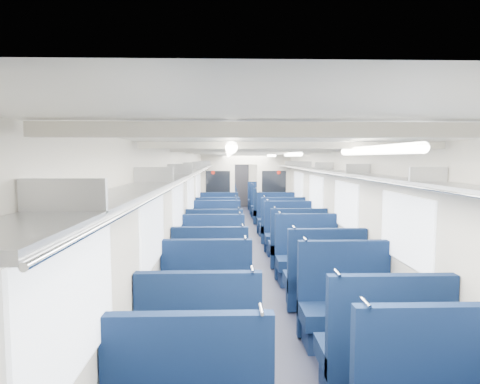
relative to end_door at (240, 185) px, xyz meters
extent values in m
cube|color=black|center=(0.00, -8.94, -1.00)|extent=(2.80, 18.00, 0.01)
cube|color=silver|center=(0.00, -8.94, 1.35)|extent=(2.80, 18.00, 0.01)
cube|color=#BDB7A8|center=(-1.40, -8.94, 0.18)|extent=(0.02, 18.00, 2.35)
cube|color=#111D38|center=(-1.39, -8.94, -0.65)|extent=(0.03, 17.90, 0.70)
cube|color=#BDB7A8|center=(1.40, -8.94, 0.18)|extent=(0.02, 18.00, 2.35)
cube|color=#111D38|center=(1.39, -8.94, -0.65)|extent=(0.03, 17.90, 0.70)
cube|color=#BDB7A8|center=(0.00, 0.06, 0.18)|extent=(2.80, 0.02, 2.35)
cube|color=#B2B5BA|center=(-1.22, -8.94, 0.97)|extent=(0.34, 17.40, 0.04)
cylinder|color=silver|center=(-1.04, -8.94, 0.95)|extent=(0.02, 17.40, 0.02)
cube|color=#B2B5BA|center=(-1.22, -16.94, 1.05)|extent=(0.34, 0.03, 0.14)
cube|color=#B2B5BA|center=(-1.22, -14.94, 1.05)|extent=(0.34, 0.03, 0.14)
cube|color=#B2B5BA|center=(-1.22, -12.94, 1.05)|extent=(0.34, 0.03, 0.14)
cube|color=#B2B5BA|center=(-1.22, -10.94, 1.05)|extent=(0.34, 0.03, 0.14)
cube|color=#B2B5BA|center=(-1.22, -8.94, 1.05)|extent=(0.34, 0.03, 0.14)
cube|color=#B2B5BA|center=(-1.22, -6.94, 1.05)|extent=(0.34, 0.03, 0.14)
cube|color=#B2B5BA|center=(-1.22, -4.94, 1.05)|extent=(0.34, 0.03, 0.14)
cube|color=#B2B5BA|center=(-1.22, -2.94, 1.05)|extent=(0.34, 0.03, 0.14)
cube|color=#B2B5BA|center=(-1.22, -0.94, 1.05)|extent=(0.34, 0.03, 0.14)
cube|color=#B2B5BA|center=(1.22, -8.94, 0.97)|extent=(0.34, 17.40, 0.04)
cylinder|color=silver|center=(1.04, -8.94, 0.95)|extent=(0.02, 17.40, 0.02)
cube|color=#B2B5BA|center=(1.22, -14.94, 1.05)|extent=(0.34, 0.03, 0.14)
cube|color=#B2B5BA|center=(1.22, -12.94, 1.05)|extent=(0.34, 0.03, 0.14)
cube|color=#B2B5BA|center=(1.22, -10.94, 1.05)|extent=(0.34, 0.03, 0.14)
cube|color=#B2B5BA|center=(1.22, -8.94, 1.05)|extent=(0.34, 0.03, 0.14)
cube|color=#B2B5BA|center=(1.22, -6.94, 1.05)|extent=(0.34, 0.03, 0.14)
cube|color=#B2B5BA|center=(1.22, -4.94, 1.05)|extent=(0.34, 0.03, 0.14)
cube|color=#B2B5BA|center=(1.22, -2.94, 1.05)|extent=(0.34, 0.03, 0.14)
cube|color=#B2B5BA|center=(1.22, -0.94, 1.05)|extent=(0.34, 0.03, 0.14)
cube|color=white|center=(-1.38, -16.44, 0.42)|extent=(0.02, 1.30, 0.75)
cube|color=white|center=(-1.38, -14.14, 0.42)|extent=(0.02, 1.30, 0.75)
cube|color=white|center=(-1.38, -11.84, 0.42)|extent=(0.02, 1.30, 0.75)
cube|color=white|center=(-1.38, -9.54, 0.42)|extent=(0.02, 1.30, 0.75)
cube|color=white|center=(-1.38, -7.24, 0.42)|extent=(0.02, 1.30, 0.75)
cube|color=white|center=(-1.38, -4.44, 0.42)|extent=(0.02, 1.30, 0.75)
cube|color=white|center=(-1.38, -2.14, 0.42)|extent=(0.02, 1.30, 0.75)
cube|color=white|center=(1.38, -14.14, 0.42)|extent=(0.02, 1.30, 0.75)
cube|color=white|center=(1.38, -11.84, 0.42)|extent=(0.02, 1.30, 0.75)
cube|color=white|center=(1.38, -9.54, 0.42)|extent=(0.02, 1.30, 0.75)
cube|color=white|center=(1.38, -7.24, 0.42)|extent=(0.02, 1.30, 0.75)
cube|color=white|center=(1.38, -4.44, 0.42)|extent=(0.02, 1.30, 0.75)
cube|color=white|center=(1.38, -2.14, 0.42)|extent=(0.02, 1.30, 0.75)
cube|color=beige|center=(0.00, -16.94, 1.31)|extent=(2.70, 0.06, 0.06)
cube|color=beige|center=(0.00, -14.94, 1.31)|extent=(2.70, 0.06, 0.06)
cube|color=beige|center=(0.00, -12.94, 1.31)|extent=(2.70, 0.06, 0.06)
cube|color=beige|center=(0.00, -10.94, 1.31)|extent=(2.70, 0.06, 0.06)
cube|color=beige|center=(0.00, -8.94, 1.31)|extent=(2.70, 0.06, 0.06)
cube|color=beige|center=(0.00, -6.94, 1.31)|extent=(2.70, 0.06, 0.06)
cube|color=beige|center=(0.00, -4.94, 1.31)|extent=(2.70, 0.06, 0.06)
cube|color=beige|center=(0.00, -2.94, 1.31)|extent=(2.70, 0.06, 0.06)
cube|color=beige|center=(0.00, -0.94, 1.31)|extent=(2.70, 0.06, 0.06)
cylinder|color=white|center=(-0.55, -15.44, 1.26)|extent=(0.07, 1.60, 0.07)
cylinder|color=white|center=(-0.55, -11.44, 1.26)|extent=(0.07, 1.60, 0.07)
cylinder|color=white|center=(-0.55, -7.94, 1.26)|extent=(0.07, 1.60, 0.07)
cylinder|color=white|center=(-0.55, -3.44, 1.26)|extent=(0.07, 1.60, 0.07)
cylinder|color=white|center=(0.55, -15.44, 1.26)|extent=(0.07, 1.60, 0.07)
cylinder|color=white|center=(0.55, -11.44, 1.26)|extent=(0.07, 1.60, 0.07)
cylinder|color=white|center=(0.55, -7.94, 1.26)|extent=(0.07, 1.60, 0.07)
cylinder|color=white|center=(0.55, -3.44, 1.26)|extent=(0.07, 1.60, 0.07)
cube|color=black|center=(0.00, 0.00, 0.00)|extent=(0.75, 0.06, 2.00)
cube|color=beige|center=(-0.88, -5.66, 0.18)|extent=(1.05, 0.08, 2.35)
cube|color=black|center=(-0.87, -5.71, 0.40)|extent=(0.76, 0.02, 0.80)
cylinder|color=red|center=(-1.02, -5.72, 0.75)|extent=(0.12, 0.01, 0.12)
cube|color=beige|center=(0.88, -5.66, 0.18)|extent=(1.05, 0.08, 2.35)
cube|color=black|center=(0.87, -5.71, 0.40)|extent=(0.76, 0.02, 0.80)
cylinder|color=red|center=(1.02, -5.72, 0.75)|extent=(0.12, 0.01, 0.12)
cube|color=beige|center=(0.00, -5.66, 1.17)|extent=(0.70, 0.08, 0.35)
cylinder|color=silver|center=(-0.36, -16.00, 0.23)|extent=(0.02, 0.17, 0.02)
cylinder|color=silver|center=(0.36, -15.89, 0.23)|extent=(0.02, 0.17, 0.02)
cube|color=#0E2044|center=(-0.83, -14.79, -0.62)|extent=(1.11, 0.58, 0.19)
cube|color=#0E1B38|center=(-0.83, -14.79, -0.86)|extent=(1.02, 0.47, 0.29)
cube|color=#0E2044|center=(-0.83, -15.03, -0.39)|extent=(1.11, 0.11, 1.19)
cylinder|color=silver|center=(-0.36, -15.03, 0.23)|extent=(0.02, 0.17, 0.02)
cube|color=#0E2044|center=(0.83, -14.93, -0.62)|extent=(1.11, 0.58, 0.19)
cube|color=#0E1B38|center=(0.83, -14.93, -0.86)|extent=(1.02, 0.47, 0.29)
cube|color=#0E2044|center=(0.83, -15.17, -0.39)|extent=(1.11, 0.11, 1.19)
cylinder|color=silver|center=(0.36, -15.17, 0.23)|extent=(0.02, 0.17, 0.02)
cube|color=#0E2044|center=(-0.83, -13.83, -0.62)|extent=(1.11, 0.58, 0.19)
cube|color=#0E1B38|center=(-0.83, -13.83, -0.86)|extent=(1.02, 0.47, 0.29)
cube|color=#0E2044|center=(-0.83, -13.59, -0.39)|extent=(1.11, 0.11, 1.19)
cylinder|color=silver|center=(-0.36, -13.59, 0.23)|extent=(0.02, 0.17, 0.02)
cube|color=#0E2044|center=(0.83, -13.94, -0.62)|extent=(1.11, 0.58, 0.19)
cube|color=#0E1B38|center=(0.83, -13.94, -0.86)|extent=(1.02, 0.47, 0.29)
cube|color=#0E2044|center=(0.83, -13.70, -0.39)|extent=(1.11, 0.11, 1.19)
cylinder|color=silver|center=(0.36, -13.70, 0.23)|extent=(0.02, 0.17, 0.02)
cube|color=#0E2044|center=(-0.83, -12.43, -0.62)|extent=(1.11, 0.58, 0.19)
cube|color=#0E1B38|center=(-0.83, -12.43, -0.86)|extent=(1.02, 0.47, 0.29)
cube|color=#0E2044|center=(-0.83, -12.67, -0.39)|extent=(1.11, 0.11, 1.19)
cylinder|color=silver|center=(-0.36, -12.67, 0.23)|extent=(0.02, 0.17, 0.02)
cube|color=#0E2044|center=(0.83, -12.63, -0.62)|extent=(1.11, 0.58, 0.19)
cube|color=#0E1B38|center=(0.83, -12.63, -0.86)|extent=(1.02, 0.47, 0.29)
cube|color=#0E2044|center=(0.83, -12.86, -0.39)|extent=(1.11, 0.11, 1.19)
cylinder|color=silver|center=(0.36, -12.86, 0.23)|extent=(0.02, 0.17, 0.02)
cube|color=#0E2044|center=(-0.83, -11.57, -0.62)|extent=(1.11, 0.58, 0.19)
cube|color=#0E1B38|center=(-0.83, -11.57, -0.86)|extent=(1.02, 0.47, 0.29)
cube|color=#0E2044|center=(-0.83, -11.33, -0.39)|extent=(1.11, 0.11, 1.19)
cylinder|color=silver|center=(-0.36, -11.33, 0.23)|extent=(0.02, 0.17, 0.02)
cube|color=#0E2044|center=(0.83, -11.54, -0.62)|extent=(1.11, 0.58, 0.19)
cube|color=#0E1B38|center=(0.83, -11.54, -0.86)|extent=(1.02, 0.47, 0.29)
cube|color=#0E2044|center=(0.83, -11.31, -0.39)|extent=(1.11, 0.11, 1.19)
cylinder|color=silver|center=(0.36, -11.31, 0.23)|extent=(0.02, 0.17, 0.02)
cube|color=#0E2044|center=(-0.83, -10.35, -0.62)|extent=(1.11, 0.58, 0.19)
cube|color=#0E1B38|center=(-0.83, -10.35, -0.86)|extent=(1.02, 0.47, 0.29)
cube|color=#0E2044|center=(-0.83, -10.59, -0.39)|extent=(1.11, 0.11, 1.19)
cylinder|color=silver|center=(-0.36, -10.59, 0.23)|extent=(0.02, 0.17, 0.02)
cube|color=#0E2044|center=(0.83, -10.31, -0.62)|extent=(1.11, 0.58, 0.19)
cube|color=#0E1B38|center=(0.83, -10.31, -0.86)|extent=(1.02, 0.47, 0.29)
cube|color=#0E2044|center=(0.83, -10.55, -0.39)|extent=(1.11, 0.11, 1.19)
cylinder|color=silver|center=(0.36, -10.55, 0.23)|extent=(0.02, 0.17, 0.02)
cube|color=#0E2044|center=(-0.83, -9.14, -0.62)|extent=(1.11, 0.58, 0.19)
cube|color=#0E1B38|center=(-0.83, -9.14, -0.86)|extent=(1.02, 0.47, 0.29)
cube|color=#0E2044|center=(-0.83, -8.90, -0.39)|extent=(1.11, 0.11, 1.19)
cylinder|color=silver|center=(-0.36, -8.90, 0.23)|extent=(0.02, 0.17, 0.02)
cube|color=#0E2044|center=(0.83, -9.35, -0.62)|extent=(1.11, 0.58, 0.19)
cube|color=#0E1B38|center=(0.83, -9.35, -0.86)|extent=(1.02, 0.47, 0.29)
cube|color=#0E2044|center=(0.83, -9.11, -0.39)|extent=(1.11, 0.11, 1.19)
cylinder|color=silver|center=(0.36, -9.11, 0.23)|extent=(0.02, 0.17, 0.02)
cube|color=#0E2044|center=(-0.83, -7.94, -0.62)|extent=(1.11, 0.58, 0.19)
cube|color=#0E1B38|center=(-0.83, -7.94, -0.86)|extent=(1.02, 0.47, 0.29)
cube|color=#0E2044|center=(-0.83, -8.18, -0.39)|extent=(1.11, 0.11, 1.19)
cylinder|color=silver|center=(-0.36, -8.18, 0.23)|extent=(0.02, 0.17, 0.02)
cube|color=#0E2044|center=(0.83, -7.97, -0.62)|extent=(1.11, 0.58, 0.19)
cube|color=#0E1B38|center=(0.83, -7.97, -0.86)|extent=(1.02, 0.47, 0.29)
cube|color=#0E2044|center=(0.83, -8.21, -0.39)|extent=(1.11, 0.11, 1.19)
cylinder|color=silver|center=(0.36, -8.21, 0.23)|extent=(0.02, 0.17, 0.02)
cube|color=#0E2044|center=(-0.83, -6.89, -0.62)|extent=(1.11, 0.58, 0.19)
cube|color=#0E1B38|center=(-0.83, -6.89, -0.86)|extent=(1.02, 0.47, 0.29)
cube|color=#0E2044|center=(-0.83, -6.65, -0.39)|extent=(1.11, 0.11, 1.19)
cylinder|color=silver|center=(-0.36, -6.65, 0.23)|extent=(0.02, 0.17, 0.02)
cube|color=#0E2044|center=(0.83, -6.93, -0.62)|extent=(1.11, 0.58, 0.19)
cube|color=#0E1B38|center=(0.83, -6.93, -0.86)|extent=(1.02, 0.47, 0.29)
cube|color=#0E2044|center=(0.83, -6.69, -0.39)|extent=(1.11, 0.11, 1.19)
cylinder|color=silver|center=(0.36, -6.69, 0.23)|extent=(0.02, 0.17, 0.02)
cube|color=#0E2044|center=(-0.83, -4.75, -0.62)|extent=(1.11, 0.58, 0.19)
cube|color=#0E1B38|center=(-0.83, -4.75, -0.86)|extent=(1.02, 0.47, 0.29)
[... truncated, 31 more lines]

